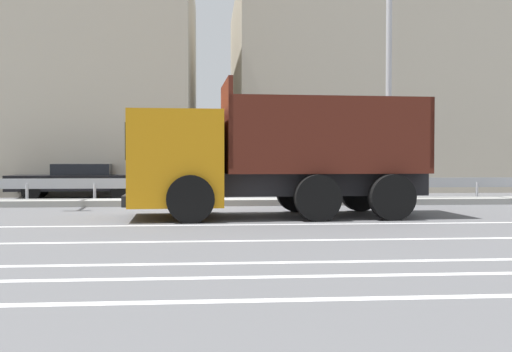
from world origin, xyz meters
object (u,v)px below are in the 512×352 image
street_lamp_2 (391,44)px  parked_car_3 (79,180)px  median_road_sign (355,168)px  dump_truck (239,164)px

street_lamp_2 → parked_car_3: (-10.07, 3.41, -4.27)m
parked_car_3 → street_lamp_2: bearing=-113.6°
median_road_sign → street_lamp_2: size_ratio=0.25×
dump_truck → parked_car_3: size_ratio=1.51×
street_lamp_2 → parked_car_3: 11.46m
dump_truck → street_lamp_2: street_lamp_2 is taller
parked_car_3 → median_road_sign: bearing=-115.2°
median_road_sign → dump_truck: bearing=-134.6°
median_road_sign → parked_car_3: median_road_sign is taller
median_road_sign → street_lamp_2: 3.94m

